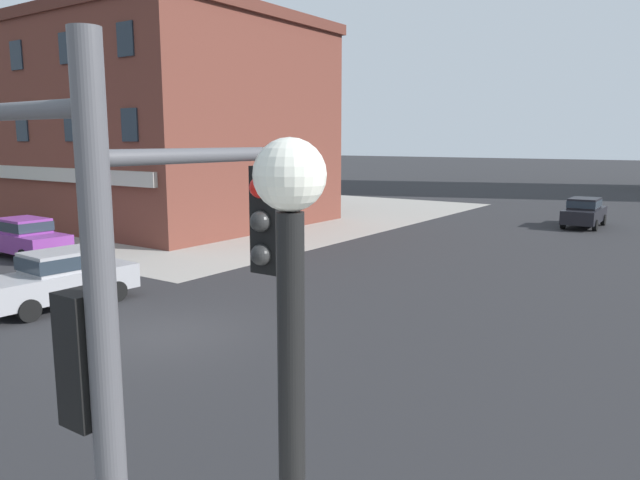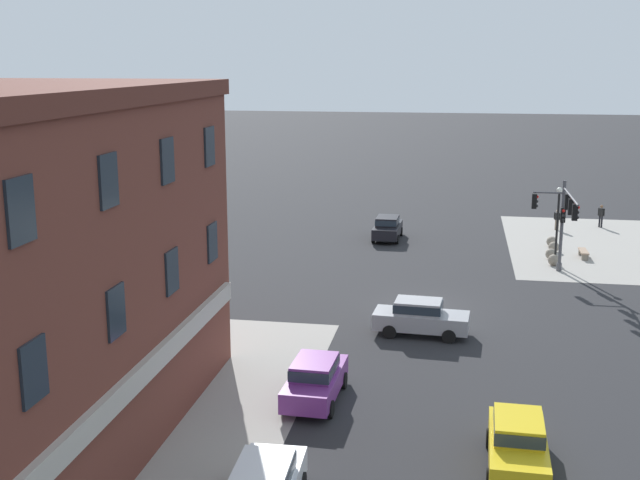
{
  "view_description": "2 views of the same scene",
  "coord_description": "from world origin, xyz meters",
  "px_view_note": "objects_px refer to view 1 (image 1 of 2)",
  "views": [
    {
      "loc": [
        11.78,
        -9.92,
        4.93
      ],
      "look_at": [
        1.31,
        5.09,
        1.9
      ],
      "focal_mm": 33.8,
      "sensor_mm": 36.0,
      "label": 1
    },
    {
      "loc": [
        -40.79,
        -1.48,
        12.6
      ],
      "look_at": [
        -1.13,
        5.44,
        3.58
      ],
      "focal_mm": 45.14,
      "sensor_mm": 36.0,
      "label": 2
    }
  ],
  "objects_px": {
    "car_main_northbound_far": "(25,236)",
    "traffic_signal_main": "(14,294)",
    "car_main_southbound_far": "(584,211)",
    "car_cross_westbound": "(61,276)"
  },
  "relations": [
    {
      "from": "car_cross_westbound",
      "to": "traffic_signal_main",
      "type": "bearing_deg",
      "value": -32.68
    },
    {
      "from": "traffic_signal_main",
      "to": "car_main_southbound_far",
      "type": "height_order",
      "value": "traffic_signal_main"
    },
    {
      "from": "traffic_signal_main",
      "to": "car_main_southbound_far",
      "type": "relative_size",
      "value": 1.38
    },
    {
      "from": "car_main_southbound_far",
      "to": "car_main_northbound_far",
      "type": "bearing_deg",
      "value": -126.81
    },
    {
      "from": "car_main_southbound_far",
      "to": "car_cross_westbound",
      "type": "height_order",
      "value": "same"
    },
    {
      "from": "traffic_signal_main",
      "to": "car_cross_westbound",
      "type": "distance_m",
      "value": 14.33
    },
    {
      "from": "car_main_northbound_far",
      "to": "traffic_signal_main",
      "type": "bearing_deg",
      "value": -28.97
    },
    {
      "from": "car_main_northbound_far",
      "to": "car_main_southbound_far",
      "type": "relative_size",
      "value": 1.0
    },
    {
      "from": "car_main_northbound_far",
      "to": "car_cross_westbound",
      "type": "bearing_deg",
      "value": -23.13
    },
    {
      "from": "traffic_signal_main",
      "to": "car_main_southbound_far",
      "type": "xyz_separation_m",
      "value": [
        -2.58,
        34.44,
        -2.82
      ]
    }
  ]
}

